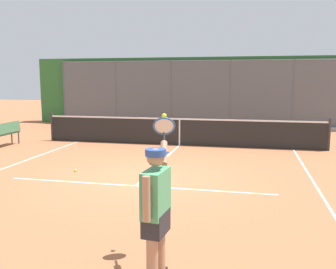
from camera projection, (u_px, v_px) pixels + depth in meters
name	position (u px, v px, depth m)	size (l,w,h in m)	color
ground_plane	(144.00, 178.00, 8.82)	(60.00, 60.00, 0.00)	#A8603D
court_line_markings	(132.00, 189.00, 7.91)	(7.79, 9.61, 0.01)	white
fence_backdrop	(202.00, 92.00, 18.86)	(17.52, 1.37, 3.41)	#565B60
tennis_net	(180.00, 131.00, 13.19)	(10.01, 0.09, 1.07)	#2D2D2D
tennis_player	(156.00, 207.00, 4.15)	(0.39, 1.36, 1.86)	black
tennis_ball_mid_court	(75.00, 170.00, 9.43)	(0.07, 0.07, 0.07)	#CCDB33
courtside_bench	(6.00, 132.00, 12.96)	(0.40, 1.30, 0.84)	#477A51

